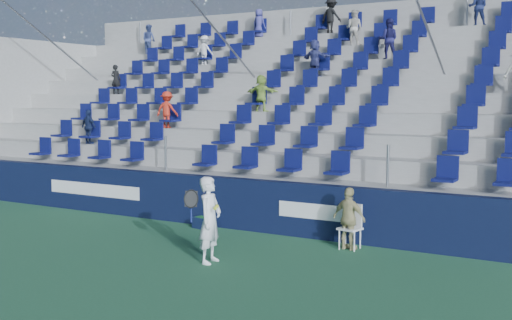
{
  "coord_description": "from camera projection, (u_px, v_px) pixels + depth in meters",
  "views": [
    {
      "loc": [
        7.44,
        -9.58,
        3.12
      ],
      "look_at": [
        0.2,
        2.8,
        1.7
      ],
      "focal_mm": 45.0,
      "sensor_mm": 36.0,
      "label": 1
    }
  ],
  "objects": [
    {
      "name": "grandstand",
      "position": [
        342.0,
        130.0,
        19.14
      ],
      "size": [
        24.0,
        8.17,
        6.63
      ],
      "color": "#A0A09B",
      "rests_on": "ground"
    },
    {
      "name": "ground",
      "position": [
        173.0,
        260.0,
        12.27
      ],
      "size": [
        70.0,
        70.0,
        0.0
      ],
      "primitive_type": "plane",
      "color": "#2A6440",
      "rests_on": "ground"
    },
    {
      "name": "tennis_player",
      "position": [
        210.0,
        220.0,
        12.01
      ],
      "size": [
        0.69,
        0.66,
        1.63
      ],
      "color": "white",
      "rests_on": "ground"
    },
    {
      "name": "line_judge",
      "position": [
        349.0,
        219.0,
        13.06
      ],
      "size": [
        0.8,
        0.46,
        1.29
      ],
      "primitive_type": "imported",
      "rotation": [
        0.0,
        0.0,
        2.94
      ],
      "color": "tan",
      "rests_on": "ground"
    },
    {
      "name": "line_judge_chair",
      "position": [
        352.0,
        223.0,
        13.2
      ],
      "size": [
        0.48,
        0.49,
        0.92
      ],
      "color": "white",
      "rests_on": "ground"
    },
    {
      "name": "sponsor_wall",
      "position": [
        256.0,
        205.0,
        14.92
      ],
      "size": [
        24.0,
        0.32,
        1.2
      ],
      "color": "black",
      "rests_on": "ground"
    },
    {
      "name": "ball_bin",
      "position": [
        203.0,
        222.0,
        15.24
      ],
      "size": [
        0.53,
        0.41,
        0.27
      ],
      "color": "#101B3C",
      "rests_on": "ground"
    }
  ]
}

